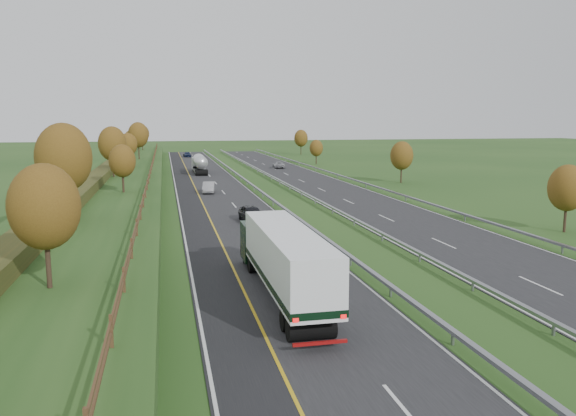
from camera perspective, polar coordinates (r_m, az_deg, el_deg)
The scene contains 19 objects.
ground at distance 74.56m, azimuth -1.10°, elevation 1.34°, with size 400.00×400.00×0.00m, color #244719.
near_carriageway at distance 78.36m, azimuth -7.57°, elevation 1.65°, with size 10.50×200.00×0.04m, color black.
far_carriageway at distance 81.40m, azimuth 4.09°, elevation 1.97°, with size 10.50×200.00×0.04m, color black.
hard_shoulder at distance 78.14m, azimuth -10.31°, elevation 1.56°, with size 3.00×200.00×0.04m, color black.
lane_markings at distance 79.02m, azimuth -2.93°, elevation 1.80°, with size 26.75×200.00×0.01m.
embankment_left at distance 78.24m, azimuth -17.12°, elevation 2.04°, with size 12.00×200.00×2.00m, color #244719.
hedge_left at distance 78.27m, azimuth -18.63°, elevation 3.11°, with size 2.20×180.00×1.10m, color #323B18.
fence_left at distance 77.41m, azimuth -13.87°, elevation 3.39°, with size 0.12×189.06×1.20m.
median_barrier_near at distance 78.96m, azimuth -3.45°, elevation 2.20°, with size 0.32×200.00×0.71m.
median_barrier_far at distance 79.91m, azimuth 0.17°, elevation 2.29°, with size 0.32×200.00×0.71m.
outer_barrier_far at distance 83.16m, azimuth 7.93°, elevation 2.47°, with size 0.32×200.00×0.71m.
trees_left at distance 74.43m, azimuth -17.24°, elevation 5.85°, with size 6.64×164.30×7.66m.
trees_far at distance 112.82m, azimuth 6.40°, elevation 6.03°, with size 8.45×118.60×7.12m.
box_lorry at distance 31.09m, azimuth -0.54°, elevation -5.07°, with size 2.58×16.28×4.06m.
road_tanker at distance 106.11m, azimuth -8.96°, elevation 4.51°, with size 2.40×11.22×3.46m.
car_dark_near at distance 54.66m, azimuth -3.73°, elevation -0.57°, with size 1.91×4.74×1.61m, color black.
car_silver_mid at distance 77.18m, azimuth -8.06°, elevation 2.09°, with size 1.56×4.47×1.47m, color #98989C.
car_small_far at distance 153.61m, azimuth -10.21°, elevation 5.37°, with size 1.78×4.38×1.27m, color #121C3A.
car_oncoming at distance 116.01m, azimuth -0.96°, elevation 4.41°, with size 2.22×4.82×1.34m, color #AFB0B4.
Camera 1 is at (-6.49, -17.47, 9.85)m, focal length 35.00 mm.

